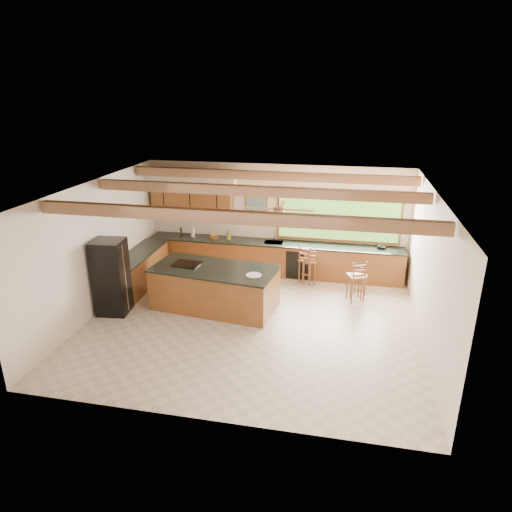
# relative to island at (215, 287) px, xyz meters

# --- Properties ---
(ground) EXTENTS (7.20, 7.20, 0.00)m
(ground) POSITION_rel_island_xyz_m (1.00, -0.58, -0.50)
(ground) COLOR beige
(ground) RESTS_ON ground
(room_shell) EXTENTS (7.27, 6.54, 3.02)m
(room_shell) POSITION_rel_island_xyz_m (0.83, 0.07, 1.71)
(room_shell) COLOR beige
(room_shell) RESTS_ON ground
(counter_run) EXTENTS (7.12, 3.10, 1.22)m
(counter_run) POSITION_rel_island_xyz_m (0.19, 1.94, -0.04)
(counter_run) COLOR brown
(counter_run) RESTS_ON ground
(island) EXTENTS (3.01, 1.69, 1.02)m
(island) POSITION_rel_island_xyz_m (0.00, 0.00, 0.00)
(island) COLOR brown
(island) RESTS_ON ground
(refrigerator) EXTENTS (0.75, 0.73, 1.75)m
(refrigerator) POSITION_rel_island_xyz_m (-2.22, -0.71, 0.37)
(refrigerator) COLOR black
(refrigerator) RESTS_ON ground
(bar_stool_a) EXTENTS (0.51, 0.51, 1.09)m
(bar_stool_a) POSITION_rel_island_xyz_m (1.99, 1.81, 0.14)
(bar_stool_a) COLOR brown
(bar_stool_a) RESTS_ON ground
(bar_stool_b) EXTENTS (0.44, 0.44, 0.94)m
(bar_stool_b) POSITION_rel_island_xyz_m (3.32, 1.17, 0.06)
(bar_stool_b) COLOR brown
(bar_stool_b) RESTS_ON ground
(bar_stool_c) EXTENTS (0.43, 0.43, 1.03)m
(bar_stool_c) POSITION_rel_island_xyz_m (2.03, 1.82, 0.11)
(bar_stool_c) COLOR brown
(bar_stool_c) RESTS_ON ground
(bar_stool_d) EXTENTS (0.51, 0.51, 1.08)m
(bar_stool_d) POSITION_rel_island_xyz_m (3.25, 0.96, 0.14)
(bar_stool_d) COLOR brown
(bar_stool_d) RESTS_ON ground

